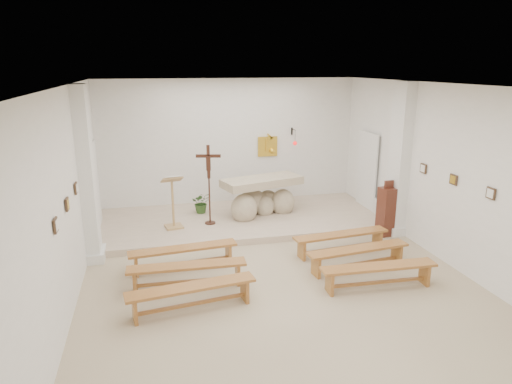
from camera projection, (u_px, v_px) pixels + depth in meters
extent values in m
cube|color=#C0B18B|center=(281.00, 285.00, 8.21)|extent=(7.00, 10.00, 0.00)
cube|color=white|center=(64.00, 206.00, 6.96)|extent=(0.02, 10.00, 3.50)
cube|color=white|center=(461.00, 180.00, 8.52)|extent=(0.02, 10.00, 3.50)
cube|color=white|center=(230.00, 144.00, 12.42)|extent=(7.00, 0.02, 3.50)
cube|color=silver|center=(284.00, 87.00, 7.27)|extent=(7.00, 10.00, 0.02)
cube|color=beige|center=(242.00, 220.00, 11.47)|extent=(6.98, 3.00, 0.15)
cube|color=white|center=(87.00, 176.00, 8.86)|extent=(0.26, 0.55, 3.50)
cube|color=white|center=(399.00, 160.00, 10.37)|extent=(0.26, 0.55, 3.50)
cube|color=gold|center=(268.00, 146.00, 12.65)|extent=(0.55, 0.04, 0.55)
cube|color=black|center=(292.00, 131.00, 12.71)|extent=(0.04, 0.02, 0.20)
cylinder|color=black|center=(294.00, 129.00, 12.55)|extent=(0.02, 0.30, 0.02)
cylinder|color=black|center=(295.00, 136.00, 12.45)|extent=(0.01, 0.01, 0.34)
sphere|color=red|center=(295.00, 143.00, 12.50)|extent=(0.11, 0.11, 0.11)
cube|color=#422D1D|center=(56.00, 225.00, 6.23)|extent=(0.03, 0.20, 0.20)
cube|color=#422D1D|center=(67.00, 204.00, 7.16)|extent=(0.03, 0.20, 0.20)
cube|color=#422D1D|center=(76.00, 188.00, 8.10)|extent=(0.03, 0.20, 0.20)
cube|color=#422D1D|center=(491.00, 193.00, 7.77)|extent=(0.03, 0.20, 0.20)
cube|color=#422D1D|center=(453.00, 180.00, 8.71)|extent=(0.03, 0.20, 0.20)
cube|color=#422D1D|center=(423.00, 168.00, 9.65)|extent=(0.03, 0.20, 0.20)
cube|color=silver|center=(95.00, 235.00, 9.90)|extent=(0.10, 0.85, 0.52)
cube|color=silver|center=(382.00, 212.00, 11.43)|extent=(0.10, 0.85, 0.52)
ellipsoid|color=#BFB592|center=(244.00, 209.00, 11.19)|extent=(0.66, 0.56, 0.74)
ellipsoid|color=#BFB592|center=(283.00, 202.00, 11.76)|extent=(0.61, 0.52, 0.70)
ellipsoid|color=#BFB592|center=(253.00, 202.00, 11.69)|extent=(0.70, 0.60, 0.66)
ellipsoid|color=#BFB592|center=(268.00, 202.00, 11.89)|extent=(0.57, 0.48, 0.61)
ellipsoid|color=#BFB592|center=(265.00, 206.00, 11.61)|extent=(0.48, 0.41, 0.57)
cube|color=#BFB592|center=(262.00, 182.00, 11.45)|extent=(2.16, 1.32, 0.20)
cube|color=tan|center=(174.00, 226.00, 10.71)|extent=(0.45, 0.45, 0.04)
cylinder|color=tan|center=(173.00, 205.00, 10.56)|extent=(0.06, 0.06, 1.11)
cube|color=tan|center=(172.00, 180.00, 10.38)|extent=(0.52, 0.41, 0.18)
cube|color=white|center=(172.00, 178.00, 10.33)|extent=(0.44, 0.34, 0.14)
cylinder|color=#3D1D13|center=(210.00, 223.00, 10.98)|extent=(0.25, 0.25, 0.03)
cylinder|color=#3D1D13|center=(210.00, 201.00, 10.83)|extent=(0.04, 0.04, 1.15)
cube|color=#3D1D13|center=(208.00, 162.00, 10.57)|extent=(0.08, 0.07, 0.78)
cube|color=#3D1D13|center=(208.00, 156.00, 10.54)|extent=(0.57, 0.17, 0.07)
cube|color=#3D1D13|center=(208.00, 163.00, 10.55)|extent=(0.11, 0.06, 0.33)
imported|color=#2D4E1F|center=(202.00, 203.00, 11.71)|extent=(0.50, 0.44, 0.55)
cube|color=#502216|center=(387.00, 211.00, 10.53)|extent=(0.39, 0.39, 1.13)
cube|color=#502216|center=(389.00, 184.00, 10.36)|extent=(0.23, 0.08, 0.19)
cube|color=#B07733|center=(183.00, 248.00, 8.80)|extent=(2.11, 0.53, 0.05)
cube|color=#B07733|center=(136.00, 265.00, 8.57)|extent=(0.09, 0.31, 0.40)
cube|color=#B07733|center=(228.00, 253.00, 9.14)|extent=(0.09, 0.31, 0.40)
cube|color=#B07733|center=(184.00, 263.00, 8.88)|extent=(1.75, 0.23, 0.05)
cube|color=#B07733|center=(341.00, 234.00, 9.53)|extent=(2.11, 0.55, 0.05)
cube|color=#B07733|center=(302.00, 250.00, 9.30)|extent=(0.09, 0.31, 0.40)
cube|color=#B07733|center=(377.00, 239.00, 9.88)|extent=(0.09, 0.31, 0.40)
cube|color=#B07733|center=(340.00, 248.00, 9.61)|extent=(1.75, 0.25, 0.05)
cube|color=#B07733|center=(187.00, 266.00, 8.03)|extent=(2.10, 0.41, 0.05)
cube|color=#B07733|center=(135.00, 282.00, 7.92)|extent=(0.07, 0.31, 0.40)
cube|color=#B07733|center=(238.00, 273.00, 8.26)|extent=(0.07, 0.31, 0.40)
cube|color=#B07733|center=(188.00, 281.00, 8.11)|extent=(1.76, 0.13, 0.05)
cube|color=#B07733|center=(358.00, 249.00, 8.76)|extent=(2.11, 0.57, 0.05)
cube|color=#B07733|center=(316.00, 266.00, 8.53)|extent=(0.09, 0.31, 0.40)
cube|color=#B07733|center=(397.00, 253.00, 9.12)|extent=(0.09, 0.31, 0.40)
cube|color=#B07733|center=(357.00, 264.00, 8.85)|extent=(1.75, 0.26, 0.05)
cube|color=#B07733|center=(192.00, 287.00, 7.27)|extent=(2.11, 0.62, 0.05)
cube|color=#B07733|center=(135.00, 310.00, 7.01)|extent=(0.10, 0.31, 0.40)
cube|color=#B07733|center=(245.00, 290.00, 7.64)|extent=(0.10, 0.31, 0.40)
cube|color=#B07733|center=(192.00, 304.00, 7.35)|extent=(1.75, 0.30, 0.05)
cube|color=#B07733|center=(379.00, 267.00, 8.00)|extent=(2.10, 0.41, 0.05)
cube|color=#B07733|center=(330.00, 282.00, 7.89)|extent=(0.07, 0.31, 0.40)
cube|color=#B07733|center=(424.00, 274.00, 8.23)|extent=(0.07, 0.31, 0.40)
cube|color=#B07733|center=(378.00, 282.00, 8.08)|extent=(1.76, 0.13, 0.05)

